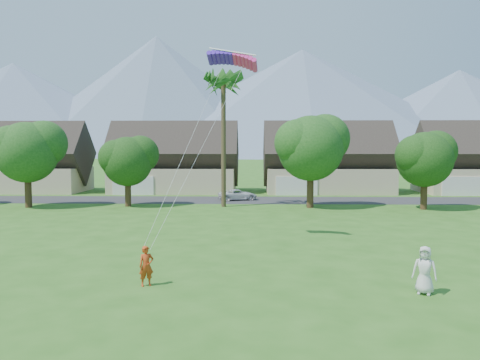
{
  "coord_description": "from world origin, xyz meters",
  "views": [
    {
      "loc": [
        0.63,
        -14.9,
        5.54
      ],
      "look_at": [
        0.0,
        10.0,
        3.8
      ],
      "focal_mm": 35.0,
      "sensor_mm": 36.0,
      "label": 1
    }
  ],
  "objects_px": {
    "kite_flyer": "(146,266)",
    "parked_car": "(238,195)",
    "watcher": "(425,270)",
    "parafoil_kite": "(233,58)"
  },
  "relations": [
    {
      "from": "watcher",
      "to": "kite_flyer",
      "type": "bearing_deg",
      "value": -158.44
    },
    {
      "from": "watcher",
      "to": "parafoil_kite",
      "type": "xyz_separation_m",
      "value": [
        -7.61,
        9.61,
        9.72
      ]
    },
    {
      "from": "parked_car",
      "to": "parafoil_kite",
      "type": "bearing_deg",
      "value": 162.92
    },
    {
      "from": "parafoil_kite",
      "to": "kite_flyer",
      "type": "bearing_deg",
      "value": -99.41
    },
    {
      "from": "kite_flyer",
      "to": "parafoil_kite",
      "type": "xyz_separation_m",
      "value": [
        3.14,
        8.84,
        9.83
      ]
    },
    {
      "from": "kite_flyer",
      "to": "watcher",
      "type": "xyz_separation_m",
      "value": [
        10.75,
        -0.77,
        0.11
      ]
    },
    {
      "from": "kite_flyer",
      "to": "parafoil_kite",
      "type": "relative_size",
      "value": 0.53
    },
    {
      "from": "kite_flyer",
      "to": "parked_car",
      "type": "relative_size",
      "value": 0.4
    },
    {
      "from": "kite_flyer",
      "to": "parked_car",
      "type": "height_order",
      "value": "kite_flyer"
    },
    {
      "from": "watcher",
      "to": "parafoil_kite",
      "type": "bearing_deg",
      "value": 154.03
    }
  ]
}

